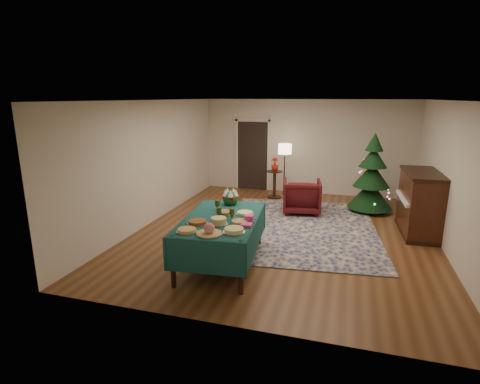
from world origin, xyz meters
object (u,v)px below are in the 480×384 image
(buffet_table, at_px, (221,227))
(gift_box, at_px, (249,218))
(floor_lamp, at_px, (285,152))
(side_table, at_px, (274,185))
(armchair, at_px, (302,195))
(christmas_tree, at_px, (372,177))
(piano, at_px, (420,204))
(potted_plant, at_px, (275,167))

(buffet_table, height_order, gift_box, gift_box)
(buffet_table, height_order, floor_lamp, floor_lamp)
(gift_box, height_order, side_table, gift_box)
(armchair, xyz_separation_m, christmas_tree, (1.61, 0.59, 0.42))
(buffet_table, bearing_deg, christmas_tree, 56.91)
(christmas_tree, distance_m, piano, 1.63)
(piano, bearing_deg, armchair, 163.11)
(buffet_table, bearing_deg, gift_box, -5.45)
(potted_plant, bearing_deg, buffet_table, -90.08)
(gift_box, height_order, potted_plant, potted_plant)
(armchair, bearing_deg, potted_plant, -61.80)
(floor_lamp, bearing_deg, buffet_table, -93.10)
(buffet_table, relative_size, side_table, 2.88)
(gift_box, xyz_separation_m, armchair, (0.43, 3.34, -0.41))
(floor_lamp, xyz_separation_m, potted_plant, (-0.24, -0.14, -0.41))
(armchair, height_order, floor_lamp, floor_lamp)
(buffet_table, relative_size, christmas_tree, 1.13)
(gift_box, height_order, piano, piano)
(gift_box, height_order, floor_lamp, floor_lamp)
(armchair, distance_m, piano, 2.62)
(floor_lamp, xyz_separation_m, piano, (3.17, -2.10, -0.64))
(armchair, relative_size, potted_plant, 2.39)
(christmas_tree, height_order, piano, christmas_tree)
(buffet_table, height_order, piano, piano)
(side_table, bearing_deg, buffet_table, -90.08)
(side_table, height_order, potted_plant, potted_plant)
(armchair, height_order, christmas_tree, christmas_tree)
(christmas_tree, bearing_deg, buffet_table, -123.09)
(gift_box, distance_m, potted_plant, 4.57)
(armchair, relative_size, piano, 0.59)
(armchair, distance_m, christmas_tree, 1.76)
(gift_box, relative_size, side_table, 0.17)
(side_table, bearing_deg, christmas_tree, -13.78)
(gift_box, height_order, christmas_tree, christmas_tree)
(gift_box, bearing_deg, potted_plant, 96.14)
(gift_box, bearing_deg, buffet_table, 174.55)
(piano, bearing_deg, potted_plant, 150.09)
(gift_box, xyz_separation_m, side_table, (-0.49, 4.55, -0.50))
(floor_lamp, relative_size, potted_plant, 3.97)
(armchair, bearing_deg, piano, 154.09)
(buffet_table, bearing_deg, potted_plant, 89.92)
(side_table, relative_size, potted_plant, 2.02)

